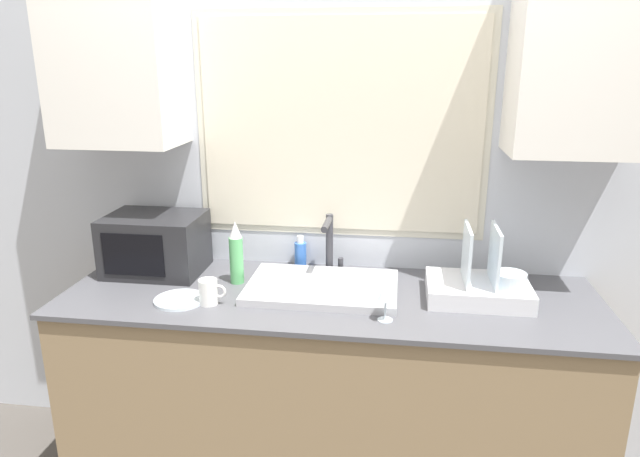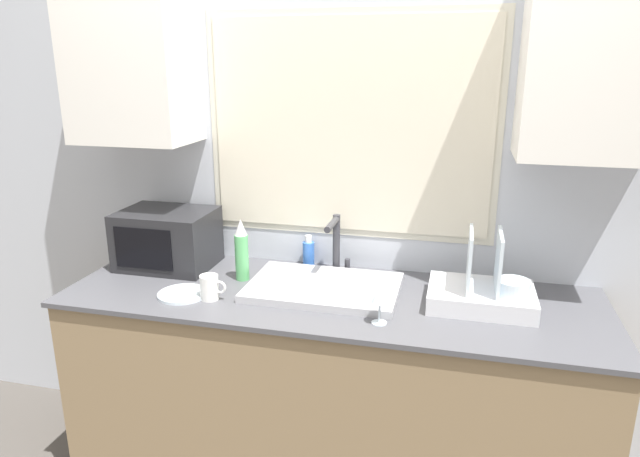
{
  "view_description": "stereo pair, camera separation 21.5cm",
  "coord_description": "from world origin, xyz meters",
  "px_view_note": "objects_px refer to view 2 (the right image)",
  "views": [
    {
      "loc": [
        0.25,
        -1.74,
        1.79
      ],
      "look_at": [
        -0.03,
        0.3,
        1.17
      ],
      "focal_mm": 32.0,
      "sensor_mm": 36.0,
      "label": 1
    },
    {
      "loc": [
        0.47,
        -1.7,
        1.79
      ],
      "look_at": [
        -0.03,
        0.3,
        1.17
      ],
      "focal_mm": 32.0,
      "sensor_mm": 36.0,
      "label": 2
    }
  ],
  "objects_px": {
    "faucet": "(336,239)",
    "spray_bottle": "(242,251)",
    "microwave": "(167,239)",
    "dish_rack": "(484,292)",
    "mug_near_sink": "(210,287)",
    "wine_glass": "(380,296)",
    "soap_bottle": "(309,253)"
  },
  "relations": [
    {
      "from": "faucet",
      "to": "wine_glass",
      "type": "height_order",
      "value": "faucet"
    },
    {
      "from": "dish_rack",
      "to": "wine_glass",
      "type": "relative_size",
      "value": 2.69
    },
    {
      "from": "faucet",
      "to": "microwave",
      "type": "bearing_deg",
      "value": -173.2
    },
    {
      "from": "microwave",
      "to": "dish_rack",
      "type": "relative_size",
      "value": 1.04
    },
    {
      "from": "microwave",
      "to": "wine_glass",
      "type": "relative_size",
      "value": 2.79
    },
    {
      "from": "faucet",
      "to": "spray_bottle",
      "type": "height_order",
      "value": "spray_bottle"
    },
    {
      "from": "faucet",
      "to": "microwave",
      "type": "distance_m",
      "value": 0.76
    },
    {
      "from": "faucet",
      "to": "dish_rack",
      "type": "xyz_separation_m",
      "value": [
        0.61,
        -0.2,
        -0.1
      ]
    },
    {
      "from": "microwave",
      "to": "wine_glass",
      "type": "height_order",
      "value": "microwave"
    },
    {
      "from": "mug_near_sink",
      "to": "faucet",
      "type": "bearing_deg",
      "value": 43.48
    },
    {
      "from": "mug_near_sink",
      "to": "dish_rack",
      "type": "bearing_deg",
      "value": 10.41
    },
    {
      "from": "faucet",
      "to": "spray_bottle",
      "type": "bearing_deg",
      "value": -155.69
    },
    {
      "from": "dish_rack",
      "to": "mug_near_sink",
      "type": "xyz_separation_m",
      "value": [
        -1.03,
        -0.19,
        -0.01
      ]
    },
    {
      "from": "faucet",
      "to": "spray_bottle",
      "type": "distance_m",
      "value": 0.4
    },
    {
      "from": "faucet",
      "to": "dish_rack",
      "type": "distance_m",
      "value": 0.65
    },
    {
      "from": "faucet",
      "to": "microwave",
      "type": "height_order",
      "value": "faucet"
    },
    {
      "from": "dish_rack",
      "to": "spray_bottle",
      "type": "height_order",
      "value": "dish_rack"
    },
    {
      "from": "mug_near_sink",
      "to": "wine_glass",
      "type": "bearing_deg",
      "value": -4.36
    },
    {
      "from": "spray_bottle",
      "to": "wine_glass",
      "type": "xyz_separation_m",
      "value": [
        0.62,
        -0.28,
        -0.02
      ]
    },
    {
      "from": "soap_bottle",
      "to": "mug_near_sink",
      "type": "bearing_deg",
      "value": -121.19
    },
    {
      "from": "faucet",
      "to": "spray_bottle",
      "type": "relative_size",
      "value": 0.97
    },
    {
      "from": "dish_rack",
      "to": "soap_bottle",
      "type": "height_order",
      "value": "dish_rack"
    },
    {
      "from": "dish_rack",
      "to": "wine_glass",
      "type": "height_order",
      "value": "dish_rack"
    },
    {
      "from": "wine_glass",
      "to": "faucet",
      "type": "bearing_deg",
      "value": 120.02
    },
    {
      "from": "dish_rack",
      "to": "spray_bottle",
      "type": "distance_m",
      "value": 0.98
    },
    {
      "from": "dish_rack",
      "to": "spray_bottle",
      "type": "relative_size",
      "value": 1.48
    },
    {
      "from": "microwave",
      "to": "soap_bottle",
      "type": "relative_size",
      "value": 2.84
    },
    {
      "from": "dish_rack",
      "to": "mug_near_sink",
      "type": "height_order",
      "value": "dish_rack"
    },
    {
      "from": "soap_bottle",
      "to": "wine_glass",
      "type": "height_order",
      "value": "wine_glass"
    },
    {
      "from": "faucet",
      "to": "mug_near_sink",
      "type": "height_order",
      "value": "faucet"
    },
    {
      "from": "microwave",
      "to": "dish_rack",
      "type": "distance_m",
      "value": 1.37
    },
    {
      "from": "microwave",
      "to": "mug_near_sink",
      "type": "xyz_separation_m",
      "value": [
        0.34,
        -0.3,
        -0.08
      ]
    }
  ]
}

